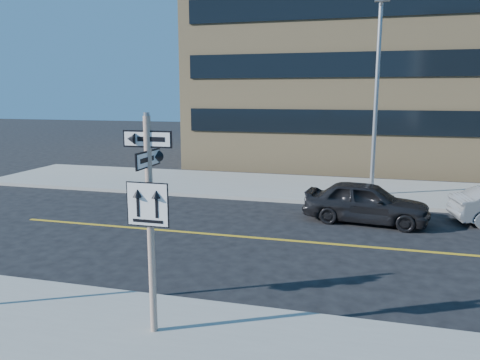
% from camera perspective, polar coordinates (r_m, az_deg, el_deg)
% --- Properties ---
extents(ground, '(120.00, 120.00, 0.00)m').
position_cam_1_polar(ground, '(11.50, -4.90, -12.72)').
color(ground, black).
rests_on(ground, ground).
extents(sign_pole, '(0.92, 0.92, 4.06)m').
position_cam_1_polar(sign_pole, '(8.51, -10.95, -3.91)').
color(sign_pole, silver).
rests_on(sign_pole, near_sidewalk).
extents(parked_car_a, '(2.28, 4.50, 1.47)m').
position_cam_1_polar(parked_car_a, '(17.14, 15.10, -2.62)').
color(parked_car_a, black).
rests_on(parked_car_a, ground).
extents(streetlight_a, '(0.55, 2.25, 8.00)m').
position_cam_1_polar(streetlight_a, '(20.66, 16.34, 10.76)').
color(streetlight_a, gray).
rests_on(streetlight_a, far_sidewalk).
extents(building_brick, '(18.00, 18.00, 18.00)m').
position_cam_1_polar(building_brick, '(35.23, 12.91, 17.60)').
color(building_brick, tan).
rests_on(building_brick, ground).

